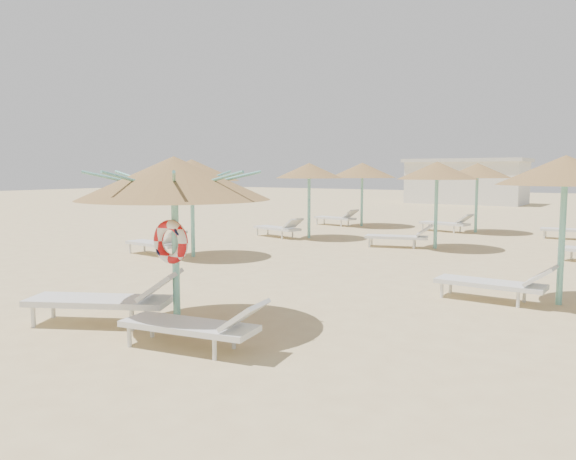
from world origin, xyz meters
The scene contains 6 objects.
ground centered at (0.00, 0.00, 0.00)m, with size 120.00×120.00×0.00m, color #CDB57D.
main_palapa centered at (-0.19, -0.27, 2.24)m, with size 2.88×2.88×2.58m.
lounger_main_a centered at (-1.10, -0.80, 0.41)m, with size 2.41×1.70×0.85m.
lounger_main_b centered at (0.89, -0.98, 0.35)m, with size 2.08×0.94×0.73m.
palapa_field centered at (1.71, 10.73, 2.31)m, with size 18.77×13.60×2.72m.
service_hut centered at (-6.00, 35.00, 1.64)m, with size 8.40×4.40×3.25m.
Camera 1 is at (5.88, -6.32, 2.36)m, focal length 35.00 mm.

